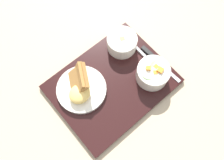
{
  "coord_description": "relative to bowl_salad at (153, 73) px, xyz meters",
  "views": [
    {
      "loc": [
        0.16,
        0.25,
        0.82
      ],
      "look_at": [
        0.0,
        0.0,
        0.05
      ],
      "focal_mm": 38.0,
      "sensor_mm": 36.0,
      "label": 1
    }
  ],
  "objects": [
    {
      "name": "plate_main",
      "position": [
        0.24,
        -0.09,
        -0.01
      ],
      "size": [
        0.18,
        0.18,
        0.09
      ],
      "color": "silver",
      "rests_on": "serving_tray"
    },
    {
      "name": "knife",
      "position": [
        -0.05,
        -0.06,
        -0.03
      ],
      "size": [
        0.05,
        0.19,
        0.01
      ],
      "rotation": [
        0.0,
        0.0,
        1.77
      ],
      "color": "silver",
      "rests_on": "serving_tray"
    },
    {
      "name": "serving_tray",
      "position": [
        0.14,
        -0.05,
        -0.04
      ],
      "size": [
        0.46,
        0.38,
        0.02
      ],
      "color": "black",
      "rests_on": "ground_plane"
    },
    {
      "name": "ground_plane",
      "position": [
        0.14,
        -0.05,
        -0.05
      ],
      "size": [
        4.0,
        4.0,
        0.0
      ],
      "primitive_type": "plane",
      "color": "tan"
    },
    {
      "name": "spoon",
      "position": [
        -0.03,
        -0.04,
        -0.03
      ],
      "size": [
        0.04,
        0.13,
        0.01
      ],
      "rotation": [
        0.0,
        0.0,
        1.72
      ],
      "color": "silver",
      "rests_on": "serving_tray"
    },
    {
      "name": "bowl_salad",
      "position": [
        0.0,
        0.0,
        0.0
      ],
      "size": [
        0.12,
        0.12,
        0.07
      ],
      "color": "silver",
      "rests_on": "serving_tray"
    },
    {
      "name": "bowl_soup",
      "position": [
        0.03,
        -0.16,
        -0.0
      ],
      "size": [
        0.11,
        0.11,
        0.06
      ],
      "color": "silver",
      "rests_on": "serving_tray"
    }
  ]
}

